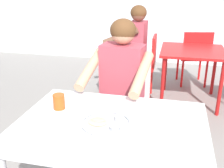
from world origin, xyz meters
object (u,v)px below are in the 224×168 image
table_foreground (111,134)px  chair_red_far (195,54)px  table_background_red (192,57)px  patron_background (131,44)px  chair_foreground (126,101)px  diner_foreground (119,84)px  thali_tray (106,123)px  chair_red_left (144,62)px  drinking_cup (59,101)px

table_foreground → chair_red_far: bearing=77.2°
table_background_red → patron_background: 0.80m
chair_foreground → diner_foreground: size_ratio=0.68×
thali_tray → chair_red_left: bearing=90.8°
table_background_red → patron_background: patron_background is taller
diner_foreground → patron_background: bearing=96.0°
drinking_cup → patron_background: size_ratio=0.08×
table_foreground → table_background_red: table_foreground is taller
table_background_red → chair_red_left: bearing=-179.6°
drinking_cup → chair_red_left: (0.32, 1.98, -0.28)m
diner_foreground → chair_red_left: (0.03, 1.48, -0.24)m
table_background_red → chair_red_left: 0.61m
drinking_cup → chair_red_left: 2.03m
drinking_cup → chair_foreground: size_ratio=0.12×
drinking_cup → table_background_red: drinking_cup is taller
diner_foreground → chair_red_far: bearing=71.7°
table_foreground → table_background_red: (0.55, 2.10, -0.04)m
diner_foreground → table_background_red: 1.62m
table_background_red → chair_red_far: 0.65m
chair_red_left → table_background_red: bearing=0.4°
drinking_cup → chair_red_far: 2.82m
table_background_red → table_foreground: bearing=-104.7°
table_foreground → chair_red_far: size_ratio=1.34×
drinking_cup → patron_background: patron_background is taller
table_background_red → diner_foreground: bearing=-113.1°
chair_foreground → diner_foreground: diner_foreground is taller
table_foreground → diner_foreground: bearing=97.6°
table_foreground → drinking_cup: 0.41m
chair_foreground → table_background_red: 1.41m
drinking_cup → diner_foreground: diner_foreground is taller
patron_background → chair_red_far: bearing=36.4°
drinking_cup → chair_foreground: chair_foreground is taller
chair_red_far → table_background_red: bearing=-96.2°
table_foreground → patron_background: (-0.24, 2.10, 0.08)m
drinking_cup → patron_background: 2.00m
table_foreground → diner_foreground: 0.63m
diner_foreground → chair_red_left: bearing=88.8°
table_foreground → chair_foreground: (-0.06, 0.83, -0.16)m
diner_foreground → drinking_cup: bearing=-120.3°
thali_tray → chair_foreground: size_ratio=0.34×
chair_foreground → chair_red_left: 1.26m
diner_foreground → patron_background: diner_foreground is taller
table_foreground → chair_foreground: chair_foreground is taller
table_foreground → diner_foreground: diner_foreground is taller
thali_tray → patron_background: 2.14m
table_background_red → patron_background: (-0.79, 0.00, 0.12)m
drinking_cup → table_foreground: bearing=-16.9°
table_background_red → drinking_cup: bearing=-115.0°
thali_tray → chair_red_far: bearing=76.9°
table_background_red → patron_background: size_ratio=0.64×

